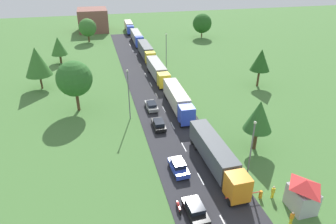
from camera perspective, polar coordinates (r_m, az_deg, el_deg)
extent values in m
cube|color=#2B2B30|center=(49.48, 1.00, -2.84)|extent=(10.00, 140.00, 0.06)
cube|color=white|center=(34.03, 10.71, -20.20)|extent=(0.16, 2.40, 0.01)
cube|color=white|center=(38.90, 6.26, -12.55)|extent=(0.16, 2.40, 0.01)
cube|color=white|center=(44.45, 3.06, -6.68)|extent=(0.16, 2.40, 0.01)
cube|color=white|center=(49.73, 0.91, -2.63)|extent=(0.16, 2.40, 0.01)
cube|color=white|center=(55.05, -0.76, 0.52)|extent=(0.16, 2.40, 0.01)
cube|color=white|center=(60.79, -2.18, 3.21)|extent=(0.16, 2.40, 0.01)
cube|color=white|center=(66.30, -3.29, 5.30)|extent=(0.16, 2.40, 0.01)
cube|color=white|center=(72.02, -4.25, 7.10)|extent=(0.16, 2.40, 0.01)
cube|color=white|center=(79.23, -5.26, 8.97)|extent=(0.16, 2.40, 0.01)
cube|color=white|center=(85.76, -6.02, 10.37)|extent=(0.16, 2.40, 0.01)
cube|color=white|center=(92.04, -6.65, 11.52)|extent=(0.16, 2.40, 0.01)
cube|color=white|center=(98.92, -7.26, 12.60)|extent=(0.16, 2.40, 0.01)
cube|color=orange|center=(35.45, 13.15, -13.70)|extent=(2.48, 2.48, 2.98)
cube|color=black|center=(34.36, 14.14, -14.21)|extent=(2.10, 0.14, 1.31)
cube|color=#4C5156|center=(40.49, 8.49, -7.02)|extent=(2.70, 11.59, 2.79)
cube|color=black|center=(41.41, 8.34, -8.85)|extent=(1.09, 10.99, 0.24)
cylinder|color=black|center=(36.48, 14.86, -15.69)|extent=(0.37, 1.01, 1.00)
cylinder|color=black|center=(35.64, 11.78, -16.48)|extent=(0.37, 1.01, 1.00)
cylinder|color=black|center=(44.42, 7.87, -6.19)|extent=(0.37, 1.01, 1.00)
cylinder|color=black|center=(43.74, 5.31, -6.62)|extent=(0.37, 1.01, 1.00)
cylinder|color=black|center=(45.48, 7.22, -5.27)|extent=(0.37, 1.01, 1.00)
cylinder|color=black|center=(44.82, 4.71, -5.67)|extent=(0.37, 1.01, 1.00)
cube|color=blue|center=(49.09, 3.57, -0.51)|extent=(2.50, 2.43, 2.91)
cube|color=black|center=(47.89, 3.95, -0.56)|extent=(2.10, 0.15, 1.28)
cube|color=beige|center=(55.09, 1.57, 3.11)|extent=(2.77, 11.12, 2.88)
cube|color=black|center=(55.79, 1.55, 1.57)|extent=(1.15, 10.53, 0.24)
cylinder|color=black|center=(49.57, 4.87, -2.18)|extent=(0.37, 1.01, 1.00)
cylinder|color=black|center=(49.04, 2.53, -2.45)|extent=(0.37, 1.01, 1.00)
cylinder|color=black|center=(58.98, 1.75, 2.95)|extent=(0.37, 1.01, 1.00)
cylinder|color=black|center=(58.53, -0.24, 2.77)|extent=(0.37, 1.01, 1.00)
cylinder|color=black|center=(60.15, 1.44, 3.46)|extent=(0.37, 1.01, 1.00)
cylinder|color=black|center=(59.71, -0.52, 3.29)|extent=(0.37, 1.01, 1.00)
cube|color=yellow|center=(63.36, -0.82, 6.14)|extent=(2.47, 2.54, 2.85)
cube|color=black|center=(62.10, -0.56, 6.19)|extent=(2.10, 0.12, 1.25)
cube|color=gray|center=(69.74, -2.24, 8.38)|extent=(2.62, 10.95, 2.80)
cube|color=black|center=(70.28, -2.21, 7.15)|extent=(1.01, 10.39, 0.24)
cylinder|color=black|center=(63.57, 0.25, 4.83)|extent=(0.36, 1.00, 1.00)
cylinder|color=black|center=(63.10, -1.60, 4.64)|extent=(0.36, 1.00, 1.00)
cylinder|color=black|center=(73.54, -1.97, 8.00)|extent=(0.36, 1.00, 1.00)
cylinder|color=black|center=(73.13, -3.59, 7.85)|extent=(0.36, 1.00, 1.00)
cylinder|color=black|center=(74.75, -2.20, 8.32)|extent=(0.36, 1.00, 1.00)
cylinder|color=black|center=(74.35, -3.79, 8.18)|extent=(0.36, 1.00, 1.00)
cube|color=yellow|center=(77.99, -3.41, 10.28)|extent=(2.44, 2.42, 3.03)
cube|color=black|center=(76.75, -3.25, 10.43)|extent=(2.10, 0.10, 1.33)
cube|color=#4C5156|center=(84.78, -4.36, 11.85)|extent=(2.52, 11.43, 2.99)
cube|color=black|center=(85.25, -4.32, 10.75)|extent=(0.92, 10.86, 0.24)
cylinder|color=black|center=(78.07, -2.52, 9.15)|extent=(0.35, 1.00, 1.00)
cylinder|color=black|center=(77.70, -4.06, 9.02)|extent=(0.35, 1.00, 1.00)
cylinder|color=black|center=(88.69, -4.03, 11.35)|extent=(0.35, 1.00, 1.00)
cylinder|color=black|center=(88.37, -5.40, 11.24)|extent=(0.35, 1.00, 1.00)
cylinder|color=black|center=(89.99, -4.19, 11.59)|extent=(0.35, 1.00, 1.00)
cylinder|color=black|center=(89.68, -5.54, 11.48)|extent=(0.35, 1.00, 1.00)
cube|color=blue|center=(94.33, -5.49, 13.25)|extent=(2.49, 2.33, 3.09)
cube|color=black|center=(93.16, -5.41, 13.42)|extent=(2.10, 0.14, 1.36)
cube|color=gray|center=(101.42, -6.08, 14.26)|extent=(2.74, 11.79, 2.65)
cube|color=black|center=(101.77, -6.04, 13.43)|extent=(1.13, 11.17, 0.24)
cylinder|color=black|center=(94.31, -4.75, 12.30)|extent=(0.37, 1.01, 1.00)
cylinder|color=black|center=(94.05, -6.04, 12.20)|extent=(0.37, 1.01, 1.00)
cylinder|color=black|center=(105.31, -5.71, 13.86)|extent=(0.37, 1.01, 1.00)
cylinder|color=black|center=(105.08, -6.88, 13.77)|extent=(0.37, 1.01, 1.00)
cylinder|color=black|center=(106.67, -5.82, 14.03)|extent=(0.37, 1.01, 1.00)
cylinder|color=black|center=(106.44, -6.97, 13.94)|extent=(0.37, 1.01, 1.00)
cube|color=blue|center=(112.31, -7.19, 15.35)|extent=(2.51, 2.68, 2.74)
cube|color=black|center=(110.99, -7.14, 15.47)|extent=(2.10, 0.16, 1.21)
cube|color=beige|center=(118.43, -7.53, 16.09)|extent=(2.77, 9.42, 2.74)
cube|color=black|center=(118.74, -7.49, 15.35)|extent=(1.15, 8.91, 0.24)
cylinder|color=black|center=(112.06, -6.56, 14.64)|extent=(0.38, 1.01, 1.00)
cylinder|color=black|center=(111.87, -7.67, 14.55)|extent=(0.38, 1.01, 1.00)
cylinder|color=black|center=(121.59, -7.11, 15.61)|extent=(0.38, 1.01, 1.00)
cylinder|color=black|center=(121.42, -8.13, 15.53)|extent=(0.38, 1.01, 1.00)
cylinder|color=black|center=(122.69, -7.17, 15.71)|extent=(0.38, 1.01, 1.00)
cylinder|color=black|center=(122.51, -8.18, 15.63)|extent=(0.38, 1.01, 1.00)
cube|color=black|center=(33.96, 5.28, -18.34)|extent=(2.04, 4.18, 0.60)
cube|color=black|center=(33.69, 5.19, -17.43)|extent=(1.68, 2.36, 0.53)
cylinder|color=black|center=(33.54, 7.60, -19.98)|extent=(0.24, 0.65, 0.64)
cylinder|color=black|center=(35.32, 5.76, -16.83)|extent=(0.24, 0.65, 0.64)
cylinder|color=black|center=(34.86, 3.04, -17.43)|extent=(0.24, 0.65, 0.64)
cube|color=blue|center=(39.34, 2.04, -10.60)|extent=(1.95, 4.12, 0.70)
cube|color=black|center=(39.10, 1.96, -9.69)|extent=(1.59, 2.33, 0.59)
cylinder|color=black|center=(38.76, 3.82, -11.99)|extent=(0.25, 0.65, 0.64)
cylinder|color=black|center=(38.35, 1.54, -12.44)|extent=(0.25, 0.65, 0.64)
cylinder|color=black|center=(40.79, 2.49, -9.65)|extent=(0.25, 0.65, 0.64)
cylinder|color=black|center=(40.40, 0.33, -10.04)|extent=(0.25, 0.65, 0.64)
cube|color=black|center=(48.82, -1.81, -2.45)|extent=(1.83, 4.14, 0.56)
cube|color=black|center=(48.37, -1.77, -2.01)|extent=(1.52, 2.32, 0.54)
cylinder|color=black|center=(50.03, -3.01, -2.06)|extent=(0.23, 0.64, 0.64)
cylinder|color=black|center=(50.28, -1.25, -1.86)|extent=(0.23, 0.64, 0.64)
cylinder|color=black|center=(47.64, -2.39, -3.67)|extent=(0.23, 0.64, 0.64)
cylinder|color=black|center=(47.92, -0.54, -3.45)|extent=(0.23, 0.64, 0.64)
cube|color=gray|center=(54.91, -3.20, 1.14)|extent=(1.84, 4.27, 0.63)
cube|color=black|center=(54.48, -3.17, 1.56)|extent=(1.53, 2.40, 0.46)
cylinder|color=black|center=(56.19, -4.29, 1.39)|extent=(0.23, 0.64, 0.64)
cylinder|color=black|center=(56.46, -2.70, 1.57)|extent=(0.23, 0.64, 0.64)
cylinder|color=black|center=(53.65, -3.71, 0.08)|extent=(0.23, 0.64, 0.64)
cylinder|color=black|center=(53.93, -2.05, 0.27)|extent=(0.23, 0.64, 0.64)
cylinder|color=black|center=(35.07, 1.73, -17.07)|extent=(0.12, 0.64, 0.64)
cylinder|color=black|center=(34.19, 2.34, -18.54)|extent=(0.14, 0.64, 0.64)
cube|color=red|center=(34.47, 2.04, -17.54)|extent=(0.20, 1.40, 0.36)
ellipsoid|color=red|center=(34.41, 1.97, -17.10)|extent=(0.28, 0.52, 0.28)
cube|color=#B2B2B7|center=(37.18, 24.19, -14.92)|extent=(2.44, 2.99, 2.71)
pyramid|color=red|center=(35.84, 24.86, -12.31)|extent=(2.80, 3.44, 0.94)
cube|color=black|center=(37.63, 25.77, -14.07)|extent=(0.06, 1.80, 0.70)
cube|color=orange|center=(37.44, 17.28, -14.83)|extent=(0.28, 0.28, 1.05)
cylinder|color=red|center=(36.17, 14.20, -15.08)|extent=(4.50, 0.10, 0.10)
cylinder|color=blue|center=(38.64, 22.77, -14.58)|extent=(0.16, 0.16, 0.87)
cylinder|color=blue|center=(38.75, 23.01, -14.50)|extent=(0.16, 0.16, 0.87)
cube|color=black|center=(38.22, 23.10, -13.68)|extent=(0.38, 0.22, 0.65)
sphere|color=#8C664C|center=(37.92, 23.23, -13.13)|extent=(0.24, 0.24, 0.24)
cylinder|color=yellow|center=(37.89, 19.18, -14.80)|extent=(0.16, 0.16, 0.84)
cylinder|color=yellow|center=(37.99, 19.44, -14.73)|extent=(0.16, 0.16, 0.84)
cube|color=yellow|center=(37.47, 19.49, -13.93)|extent=(0.38, 0.22, 0.63)
sphere|color=beige|center=(37.18, 19.60, -13.39)|extent=(0.23, 0.23, 0.23)
cylinder|color=yellow|center=(35.62, 22.29, -18.76)|extent=(0.16, 0.16, 0.81)
cylinder|color=yellow|center=(35.72, 22.56, -18.67)|extent=(0.16, 0.16, 0.81)
cube|color=orange|center=(35.19, 22.64, -17.90)|extent=(0.38, 0.22, 0.61)
sphere|color=beige|center=(34.88, 22.77, -17.37)|extent=(0.22, 0.22, 0.22)
cylinder|color=slate|center=(37.96, 15.52, -7.32)|extent=(0.18, 0.18, 7.90)
sphere|color=silver|center=(35.88, 16.32, -1.95)|extent=(0.36, 0.36, 0.36)
cylinder|color=slate|center=(50.55, -7.49, 3.09)|extent=(0.18, 0.18, 8.67)
sphere|color=silver|center=(48.91, -7.81, 7.85)|extent=(0.36, 0.36, 0.36)
cylinder|color=slate|center=(76.54, -0.35, 11.59)|extent=(0.18, 0.18, 8.22)
sphere|color=silver|center=(75.50, -0.35, 14.68)|extent=(0.36, 0.36, 0.36)
cylinder|color=#513823|center=(69.19, -23.08, 5.33)|extent=(0.40, 0.40, 3.01)
cone|color=#38702D|center=(67.81, -23.77, 8.82)|extent=(5.39, 5.39, 5.93)
cylinder|color=#513823|center=(108.59, 6.45, 14.58)|extent=(0.40, 0.40, 2.42)
sphere|color=#23561E|center=(107.85, 6.55, 16.47)|extent=(6.49, 6.49, 6.49)
cylinder|color=#513823|center=(105.38, -14.90, 13.51)|extent=(0.54, 0.54, 2.56)
sphere|color=#38702D|center=(104.67, -15.13, 15.33)|extent=(5.71, 5.71, 5.71)
cylinder|color=#513823|center=(85.42, -19.84, 9.56)|extent=(0.56, 0.56, 2.21)
cone|color=#38702D|center=(84.53, -20.21, 11.76)|extent=(4.22, 4.22, 4.64)
cylinder|color=#513823|center=(56.51, -16.87, 2.08)|extent=(0.54, 0.54, 3.81)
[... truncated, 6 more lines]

